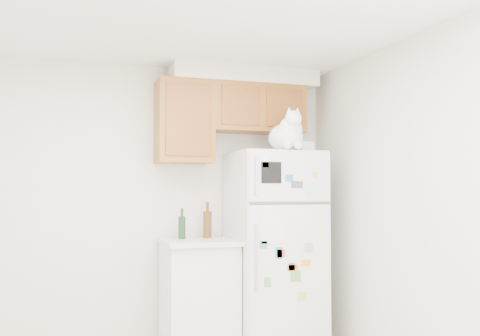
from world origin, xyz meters
name	(u,v)px	position (x,y,z in m)	size (l,w,h in m)	color
room_shell	(180,137)	(0.12, 0.24, 1.67)	(3.84, 4.04, 2.52)	silver
refrigerator	(275,246)	(1.29, 1.61, 0.85)	(0.76, 0.78, 1.70)	silver
base_counter	(199,292)	(0.60, 1.68, 0.46)	(0.64, 0.64, 0.92)	white
cat	(288,135)	(1.31, 1.35, 1.84)	(0.35, 0.52, 0.36)	white
storage_box_back	(285,148)	(1.41, 1.65, 1.75)	(0.18, 0.13, 0.10)	white
storage_box_front	(304,147)	(1.51, 1.45, 1.74)	(0.15, 0.11, 0.09)	white
bottle_green	(182,223)	(0.48, 1.79, 1.06)	(0.06, 0.06, 0.28)	#19381E
bottle_amber	(207,220)	(0.72, 1.84, 1.08)	(0.08, 0.08, 0.33)	#593814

